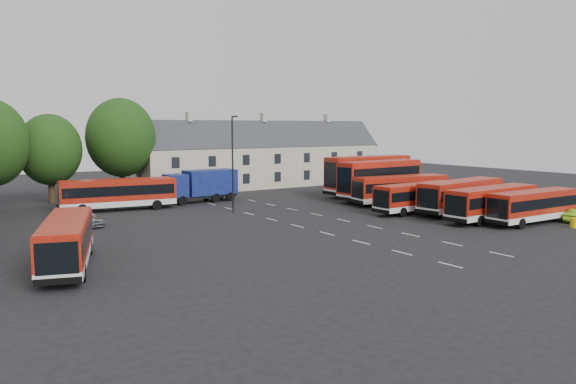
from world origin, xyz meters
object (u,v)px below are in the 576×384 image
object	(u,v)px
bus_dd_south	(380,178)
silver_car	(84,218)
grit_bin	(574,223)
bus_west	(67,239)
box_truck	(202,184)
bus_row_a	(534,204)
lamppost	(233,161)

from	to	relation	value
bus_dd_south	silver_car	bearing A→B (deg)	173.73
grit_bin	bus_dd_south	bearing A→B (deg)	94.00
bus_west	silver_car	distance (m)	14.38
box_truck	silver_car	size ratio (longest dim) A/B	1.95
bus_row_a	grit_bin	bearing A→B (deg)	-70.97
bus_dd_south	silver_car	xyz separation A→B (m)	(-31.69, 1.75, -1.83)
box_truck	lamppost	bearing A→B (deg)	-96.79
bus_row_a	bus_west	size ratio (longest dim) A/B	0.95
bus_dd_south	box_truck	bearing A→B (deg)	146.32
bus_row_a	bus_dd_south	bearing A→B (deg)	92.48
bus_dd_south	lamppost	distance (m)	17.91
bus_row_a	silver_car	distance (m)	37.99
bus_row_a	bus_west	world-z (taller)	bus_west
bus_dd_south	bus_west	distance (m)	38.03
bus_dd_south	bus_west	world-z (taller)	bus_dd_south
silver_car	box_truck	bearing A→B (deg)	11.33
bus_row_a	silver_car	world-z (taller)	bus_row_a
bus_row_a	grit_bin	distance (m)	3.44
box_truck	silver_car	xyz separation A→B (m)	(-14.70, -8.29, -1.26)
silver_car	grit_bin	bearing A→B (deg)	-53.02
bus_west	lamppost	world-z (taller)	lamppost
silver_car	bus_row_a	bearing A→B (deg)	-50.12
bus_row_a	bus_dd_south	distance (m)	18.42
bus_row_a	box_truck	size ratio (longest dim) A/B	1.23
bus_row_a	bus_dd_south	size ratio (longest dim) A/B	0.91
bus_dd_south	silver_car	size ratio (longest dim) A/B	2.65
bus_dd_south	silver_car	world-z (taller)	bus_dd_south
grit_bin	lamppost	size ratio (longest dim) A/B	0.09
bus_west	box_truck	xyz separation A→B (m)	(19.11, 21.94, 0.21)
silver_car	lamppost	size ratio (longest dim) A/B	0.45
bus_west	grit_bin	distance (m)	38.82
bus_row_a	box_truck	distance (m)	33.39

